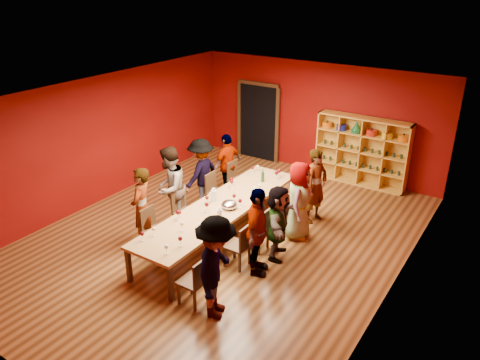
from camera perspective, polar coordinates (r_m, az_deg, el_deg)
name	(u,v)px	position (r m, az deg, el deg)	size (l,w,h in m)	color
room_shell	(221,172)	(9.27, -2.35, 0.98)	(7.10, 9.10, 3.04)	#523015
tasting_table	(221,208)	(9.61, -2.27, -3.42)	(1.10, 4.50, 0.75)	#A27843
doorway	(259,122)	(13.82, 2.33, 7.13)	(1.40, 0.17, 2.30)	black
shelving_unit	(362,148)	(12.50, 14.68, 3.83)	(2.40, 0.40, 1.80)	gold
chair_person_left_1	(152,227)	(9.50, -10.63, -5.60)	(0.42, 0.42, 0.89)	#311F10
person_left_1	(142,208)	(9.49, -11.89, -3.32)	(0.62, 0.45, 1.69)	#5E8FC2
chair_person_left_2	(182,209)	(10.09, -7.07, -3.51)	(0.42, 0.42, 0.89)	#311F10
person_left_2	(170,188)	(10.09, -8.56, -0.95)	(0.89, 0.49, 1.82)	#49494E
chair_person_left_3	(215,189)	(10.91, -3.10, -1.15)	(0.42, 0.42, 0.89)	#311F10
person_left_3	(201,173)	(10.99, -4.75, 0.88)	(1.07, 0.44, 1.65)	#5976B9
chair_person_left_4	(236,177)	(11.57, -0.51, 0.40)	(0.42, 0.42, 0.89)	#311F10
person_left_4	(228,164)	(11.59, -1.53, 1.95)	(0.91, 0.41, 1.56)	silver
chair_person_right_0	(196,280)	(7.89, -5.36, -11.99)	(0.42, 0.42, 0.89)	#311F10
person_right_0	(216,268)	(7.45, -2.89, -10.64)	(1.14, 0.47, 1.77)	beige
chair_person_right_1	(241,244)	(8.78, 0.06, -7.79)	(0.42, 0.42, 0.89)	#311F10
person_right_1	(257,232)	(8.43, 2.08, -6.39)	(1.00, 0.46, 1.71)	#525156
chair_person_right_2	(260,228)	(9.29, 2.43, -5.90)	(0.42, 0.42, 0.89)	#311F10
person_right_2	(278,222)	(8.99, 4.66, -5.16)	(1.40, 0.40, 1.51)	tan
chair_person_right_3	(282,211)	(9.97, 5.11, -3.74)	(0.42, 0.42, 0.89)	#311F10
person_right_3	(299,201)	(9.67, 7.17, -2.50)	(0.82, 0.45, 1.68)	#C0818F
chair_person_right_4	(300,196)	(10.65, 7.29, -1.96)	(0.42, 0.42, 0.89)	#311F10
person_right_4	(316,186)	(10.36, 9.25, -0.73)	(0.61, 0.45, 1.69)	#BC7E83
wine_glass_0	(254,189)	(9.98, 1.75, -1.09)	(0.08, 0.08, 0.20)	white
wine_glass_1	(211,194)	(9.74, -3.57, -1.77)	(0.08, 0.08, 0.20)	white
wine_glass_2	(154,229)	(8.61, -10.47, -5.93)	(0.07, 0.07, 0.18)	white
wine_glass_3	(234,196)	(9.66, -0.72, -1.99)	(0.08, 0.08, 0.19)	white
wine_glass_4	(182,224)	(8.69, -7.09, -5.34)	(0.08, 0.08, 0.19)	white
wine_glass_5	(260,186)	(10.12, 2.42, -0.72)	(0.08, 0.08, 0.20)	white
wine_glass_6	(178,213)	(9.04, -7.56, -3.99)	(0.09, 0.09, 0.22)	white
wine_glass_7	(233,203)	(9.37, -0.88, -2.88)	(0.07, 0.07, 0.19)	white
wine_glass_8	(207,198)	(9.60, -4.05, -2.20)	(0.08, 0.08, 0.20)	white
wine_glass_9	(180,239)	(8.22, -7.30, -7.15)	(0.08, 0.08, 0.20)	white
wine_glass_10	(232,180)	(10.40, -1.03, 0.01)	(0.08, 0.08, 0.20)	white
wine_glass_11	(258,167)	(11.15, 2.17, 1.60)	(0.07, 0.07, 0.18)	white
wine_glass_12	(142,234)	(8.49, -11.84, -6.48)	(0.08, 0.08, 0.19)	white
wine_glass_13	(207,220)	(8.76, -4.09, -4.91)	(0.08, 0.08, 0.20)	white
wine_glass_14	(232,182)	(10.32, -1.01, -0.25)	(0.07, 0.07, 0.18)	white
wine_glass_15	(240,201)	(9.44, 0.01, -2.60)	(0.08, 0.08, 0.20)	white
wine_glass_16	(277,173)	(10.75, 4.47, 0.83)	(0.09, 0.09, 0.22)	white
wine_glass_17	(180,213)	(9.10, -7.38, -3.98)	(0.07, 0.07, 0.18)	white
wine_glass_18	(253,168)	(11.08, 1.54, 1.46)	(0.07, 0.07, 0.18)	white
wine_glass_19	(166,247)	(8.05, -8.96, -8.08)	(0.07, 0.07, 0.18)	white
wine_glass_20	(279,171)	(10.87, 4.81, 1.08)	(0.09, 0.09, 0.21)	white
wine_glass_21	(207,205)	(9.30, -4.08, -3.05)	(0.08, 0.08, 0.21)	white
wine_glass_22	(200,226)	(8.62, -4.95, -5.57)	(0.07, 0.07, 0.18)	white
spittoon_bowl	(229,205)	(9.45, -1.34, -3.04)	(0.33, 0.33, 0.18)	#BABCC2
carafe_a	(214,195)	(9.74, -3.22, -1.87)	(0.13, 0.13, 0.29)	white
carafe_b	(220,214)	(9.03, -2.51, -4.17)	(0.10, 0.10, 0.25)	white
wine_bottle	(263,177)	(10.65, 2.79, 0.41)	(0.09, 0.09, 0.31)	#153C1C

